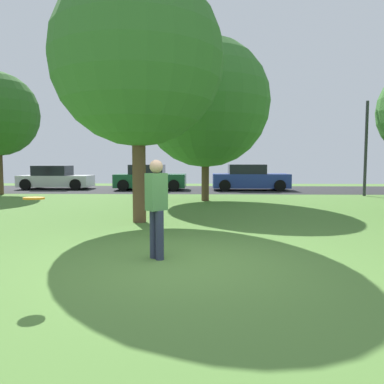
{
  "coord_description": "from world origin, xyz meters",
  "views": [
    {
      "loc": [
        0.33,
        -6.02,
        1.64
      ],
      "look_at": [
        0.0,
        4.22,
        0.81
      ],
      "focal_mm": 35.13,
      "sensor_mm": 36.0,
      "label": 1
    }
  ],
  "objects_px": {
    "oak_tree_center": "(138,60)",
    "frisbee_disc": "(34,198)",
    "person_catcher": "(156,205)",
    "oak_tree_right": "(205,103)",
    "parked_car_white": "(55,178)",
    "street_lamp_post": "(366,149)",
    "parked_car_blue": "(250,178)",
    "parked_car_green": "(150,178)"
  },
  "relations": [
    {
      "from": "frisbee_disc",
      "to": "street_lamp_post",
      "type": "relative_size",
      "value": 0.08
    },
    {
      "from": "frisbee_disc",
      "to": "parked_car_blue",
      "type": "height_order",
      "value": "parked_car_blue"
    },
    {
      "from": "parked_car_white",
      "to": "parked_car_blue",
      "type": "height_order",
      "value": "parked_car_blue"
    },
    {
      "from": "person_catcher",
      "to": "street_lamp_post",
      "type": "xyz_separation_m",
      "value": [
        8.5,
        12.0,
        1.33
      ]
    },
    {
      "from": "parked_car_green",
      "to": "parked_car_blue",
      "type": "xyz_separation_m",
      "value": [
        5.77,
        -0.11,
        0.01
      ]
    },
    {
      "from": "parked_car_green",
      "to": "oak_tree_center",
      "type": "bearing_deg",
      "value": -83.19
    },
    {
      "from": "oak_tree_center",
      "to": "person_catcher",
      "type": "bearing_deg",
      "value": -76.06
    },
    {
      "from": "oak_tree_center",
      "to": "frisbee_disc",
      "type": "bearing_deg",
      "value": -95.08
    },
    {
      "from": "oak_tree_center",
      "to": "parked_car_white",
      "type": "relative_size",
      "value": 1.58
    },
    {
      "from": "oak_tree_center",
      "to": "frisbee_disc",
      "type": "distance_m",
      "value": 6.16
    },
    {
      "from": "parked_car_white",
      "to": "street_lamp_post",
      "type": "relative_size",
      "value": 0.93
    },
    {
      "from": "parked_car_white",
      "to": "street_lamp_post",
      "type": "height_order",
      "value": "street_lamp_post"
    },
    {
      "from": "oak_tree_center",
      "to": "parked_car_green",
      "type": "distance_m",
      "value": 12.33
    },
    {
      "from": "person_catcher",
      "to": "oak_tree_right",
      "type": "bearing_deg",
      "value": -139.83
    },
    {
      "from": "parked_car_white",
      "to": "frisbee_disc",
      "type": "bearing_deg",
      "value": -68.97
    },
    {
      "from": "oak_tree_right",
      "to": "parked_car_green",
      "type": "distance_m",
      "value": 7.64
    },
    {
      "from": "oak_tree_center",
      "to": "oak_tree_right",
      "type": "xyz_separation_m",
      "value": [
        1.81,
        5.65,
        -0.25
      ]
    },
    {
      "from": "parked_car_blue",
      "to": "person_catcher",
      "type": "bearing_deg",
      "value": -102.48
    },
    {
      "from": "parked_car_green",
      "to": "frisbee_disc",
      "type": "bearing_deg",
      "value": -86.87
    },
    {
      "from": "street_lamp_post",
      "to": "frisbee_disc",
      "type": "bearing_deg",
      "value": -126.5
    },
    {
      "from": "oak_tree_center",
      "to": "person_catcher",
      "type": "relative_size",
      "value": 3.95
    },
    {
      "from": "frisbee_disc",
      "to": "parked_car_green",
      "type": "xyz_separation_m",
      "value": [
        -0.93,
        16.97,
        -0.49
      ]
    },
    {
      "from": "oak_tree_center",
      "to": "street_lamp_post",
      "type": "height_order",
      "value": "oak_tree_center"
    },
    {
      "from": "person_catcher",
      "to": "parked_car_blue",
      "type": "relative_size",
      "value": 0.39
    },
    {
      "from": "person_catcher",
      "to": "oak_tree_center",
      "type": "bearing_deg",
      "value": -120.79
    },
    {
      "from": "oak_tree_center",
      "to": "street_lamp_post",
      "type": "bearing_deg",
      "value": 40.74
    },
    {
      "from": "frisbee_disc",
      "to": "street_lamp_post",
      "type": "height_order",
      "value": "street_lamp_post"
    },
    {
      "from": "parked_car_white",
      "to": "parked_car_blue",
      "type": "relative_size",
      "value": 0.97
    },
    {
      "from": "person_catcher",
      "to": "parked_car_green",
      "type": "xyz_separation_m",
      "value": [
        -2.35,
        15.56,
        -0.25
      ]
    },
    {
      "from": "oak_tree_center",
      "to": "oak_tree_right",
      "type": "height_order",
      "value": "oak_tree_right"
    },
    {
      "from": "oak_tree_center",
      "to": "frisbee_disc",
      "type": "xyz_separation_m",
      "value": [
        -0.47,
        -5.27,
        -3.15
      ]
    },
    {
      "from": "oak_tree_right",
      "to": "frisbee_disc",
      "type": "xyz_separation_m",
      "value": [
        -2.27,
        -10.92,
        -2.9
      ]
    },
    {
      "from": "parked_car_white",
      "to": "parked_car_blue",
      "type": "bearing_deg",
      "value": -2.97
    },
    {
      "from": "oak_tree_right",
      "to": "person_catcher",
      "type": "height_order",
      "value": "oak_tree_right"
    },
    {
      "from": "person_catcher",
      "to": "frisbee_disc",
      "type": "height_order",
      "value": "person_catcher"
    },
    {
      "from": "parked_car_white",
      "to": "parked_car_green",
      "type": "relative_size",
      "value": 1.03
    },
    {
      "from": "frisbee_disc",
      "to": "parked_car_blue",
      "type": "bearing_deg",
      "value": 73.96
    },
    {
      "from": "oak_tree_center",
      "to": "parked_car_white",
      "type": "xyz_separation_m",
      "value": [
        -7.18,
        12.19,
        -3.68
      ]
    },
    {
      "from": "person_catcher",
      "to": "parked_car_white",
      "type": "height_order",
      "value": "person_catcher"
    },
    {
      "from": "oak_tree_right",
      "to": "frisbee_disc",
      "type": "height_order",
      "value": "oak_tree_right"
    },
    {
      "from": "oak_tree_right",
      "to": "parked_car_blue",
      "type": "relative_size",
      "value": 1.55
    },
    {
      "from": "person_catcher",
      "to": "frisbee_disc",
      "type": "bearing_deg",
      "value": 0.0
    }
  ]
}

